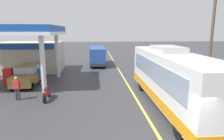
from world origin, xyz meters
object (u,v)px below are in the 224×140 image
(coach_bus_main, at_px, (172,79))
(minibus_opposing_lane, at_px, (98,55))
(car_at_pump, at_px, (28,74))
(pedestrian_by_shop, at_px, (17,87))
(motorcycle_parked_forecourt, at_px, (47,93))
(pedestrian_near_pump, at_px, (38,74))

(coach_bus_main, height_order, minibus_opposing_lane, coach_bus_main)
(minibus_opposing_lane, bearing_deg, car_at_pump, -122.67)
(minibus_opposing_lane, distance_m, pedestrian_by_shop, 14.53)
(motorcycle_parked_forecourt, height_order, pedestrian_near_pump, pedestrian_near_pump)
(car_at_pump, xyz_separation_m, pedestrian_by_shop, (0.52, -3.82, -0.08))
(motorcycle_parked_forecourt, xyz_separation_m, pedestrian_near_pump, (-1.73, 4.07, 0.49))
(motorcycle_parked_forecourt, xyz_separation_m, pedestrian_by_shop, (-1.97, 0.08, 0.49))
(minibus_opposing_lane, bearing_deg, coach_bus_main, -73.55)
(car_at_pump, bearing_deg, pedestrian_by_shop, -82.19)
(pedestrian_by_shop, bearing_deg, minibus_opposing_lane, 67.25)
(minibus_opposing_lane, height_order, pedestrian_near_pump, minibus_opposing_lane)
(coach_bus_main, distance_m, minibus_opposing_lane, 15.81)
(coach_bus_main, xyz_separation_m, car_at_pump, (-10.61, 5.59, -0.71))
(minibus_opposing_lane, height_order, pedestrian_by_shop, minibus_opposing_lane)
(minibus_opposing_lane, xyz_separation_m, pedestrian_by_shop, (-5.61, -13.39, -0.54))
(minibus_opposing_lane, bearing_deg, pedestrian_by_shop, -112.75)
(coach_bus_main, relative_size, pedestrian_by_shop, 6.65)
(coach_bus_main, xyz_separation_m, pedestrian_near_pump, (-9.85, 5.76, -0.79))
(motorcycle_parked_forecourt, distance_m, pedestrian_near_pump, 4.44)
(motorcycle_parked_forecourt, height_order, pedestrian_by_shop, pedestrian_by_shop)
(coach_bus_main, distance_m, motorcycle_parked_forecourt, 8.39)
(coach_bus_main, relative_size, car_at_pump, 2.63)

